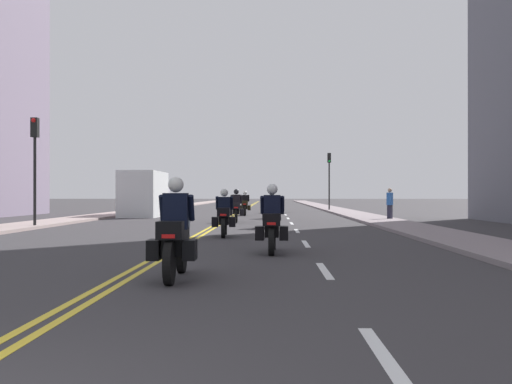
{
  "coord_description": "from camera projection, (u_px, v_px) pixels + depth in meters",
  "views": [
    {
      "loc": [
        2.46,
        -3.17,
        1.4
      ],
      "look_at": [
        1.68,
        28.06,
        1.51
      ],
      "focal_mm": 42.82,
      "sensor_mm": 36.0,
      "label": 1
    }
  ],
  "objects": [
    {
      "name": "parked_truck",
      "position": [
        146.0,
        196.0,
        38.46
      ],
      "size": [
        2.2,
        6.5,
        2.8
      ],
      "color": "silver",
      "rests_on": "ground"
    },
    {
      "name": "lane_dashes_white",
      "position": [
        290.0,
        221.0,
        32.13
      ],
      "size": [
        0.14,
        56.4,
        0.01
      ],
      "color": "silver",
      "rests_on": "ground"
    },
    {
      "name": "ground_plane",
      "position": [
        242.0,
        211.0,
        51.21
      ],
      "size": [
        264.0,
        264.0,
        0.0
      ],
      "primitive_type": "plane",
      "color": "#383538"
    },
    {
      "name": "motorcycle_0",
      "position": [
        175.0,
        238.0,
        9.98
      ],
      "size": [
        0.77,
        2.19,
        1.69
      ],
      "rotation": [
        0.0,
        0.0,
        0.02
      ],
      "color": "black",
      "rests_on": "ground"
    },
    {
      "name": "traffic_light_near",
      "position": [
        35.0,
        151.0,
        25.05
      ],
      "size": [
        0.28,
        0.38,
        4.54
      ],
      "color": "black",
      "rests_on": "ground"
    },
    {
      "name": "motorcycle_4",
      "position": [
        236.0,
        209.0,
        30.19
      ],
      "size": [
        0.78,
        2.25,
        1.65
      ],
      "rotation": [
        0.0,
        0.0,
        0.04
      ],
      "color": "black",
      "rests_on": "ground"
    },
    {
      "name": "centreline_yellow_inner",
      "position": [
        241.0,
        211.0,
        51.21
      ],
      "size": [
        0.12,
        132.0,
        0.01
      ],
      "primitive_type": "cube",
      "color": "yellow",
      "rests_on": "ground"
    },
    {
      "name": "sidewalk_left",
      "position": [
        147.0,
        210.0,
        51.41
      ],
      "size": [
        2.32,
        144.0,
        0.12
      ],
      "primitive_type": "cube",
      "color": "#A6918C",
      "rests_on": "ground"
    },
    {
      "name": "motorcycle_7",
      "position": [
        273.0,
        204.0,
        45.03
      ],
      "size": [
        0.77,
        2.21,
        1.61
      ],
      "rotation": [
        0.0,
        0.0,
        0.02
      ],
      "color": "black",
      "rests_on": "ground"
    },
    {
      "name": "motorcycle_6",
      "position": [
        245.0,
        206.0,
        39.69
      ],
      "size": [
        0.77,
        2.24,
        1.62
      ],
      "rotation": [
        0.0,
        0.0,
        0.02
      ],
      "color": "black",
      "rests_on": "ground"
    },
    {
      "name": "motorcycle_2",
      "position": [
        224.0,
        217.0,
        20.05
      ],
      "size": [
        0.78,
        2.24,
        1.58
      ],
      "rotation": [
        0.0,
        0.0,
        0.04
      ],
      "color": "black",
      "rests_on": "ground"
    },
    {
      "name": "motorcycle_5",
      "position": [
        273.0,
        207.0,
        34.98
      ],
      "size": [
        0.78,
        2.07,
        1.61
      ],
      "rotation": [
        0.0,
        0.0,
        -0.06
      ],
      "color": "black",
      "rests_on": "ground"
    },
    {
      "name": "pedestrian_0",
      "position": [
        390.0,
        204.0,
        31.9
      ],
      "size": [
        0.38,
        0.42,
        1.71
      ],
      "rotation": [
        0.0,
        0.0,
        4.13
      ],
      "color": "#272639",
      "rests_on": "ground"
    },
    {
      "name": "traffic_light_far",
      "position": [
        329.0,
        171.0,
        50.49
      ],
      "size": [
        0.28,
        0.38,
        4.81
      ],
      "color": "black",
      "rests_on": "ground"
    },
    {
      "name": "sidewalk_right",
      "position": [
        338.0,
        210.0,
        51.01
      ],
      "size": [
        2.32,
        144.0,
        0.12
      ],
      "primitive_type": "cube",
      "color": "gray",
      "rests_on": "ground"
    },
    {
      "name": "centreline_yellow_outer",
      "position": [
        243.0,
        211.0,
        51.21
      ],
      "size": [
        0.12,
        132.0,
        0.01
      ],
      "primitive_type": "cube",
      "color": "yellow",
      "rests_on": "ground"
    },
    {
      "name": "motorcycle_1",
      "position": [
        272.0,
        225.0,
        14.46
      ],
      "size": [
        0.77,
        2.09,
        1.65
      ],
      "rotation": [
        0.0,
        0.0,
        -0.03
      ],
      "color": "black",
      "rests_on": "ground"
    },
    {
      "name": "motorcycle_3",
      "position": [
        272.0,
        212.0,
        25.21
      ],
      "size": [
        0.76,
        2.2,
        1.62
      ],
      "rotation": [
        0.0,
        0.0,
        0.01
      ],
      "color": "black",
      "rests_on": "ground"
    }
  ]
}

